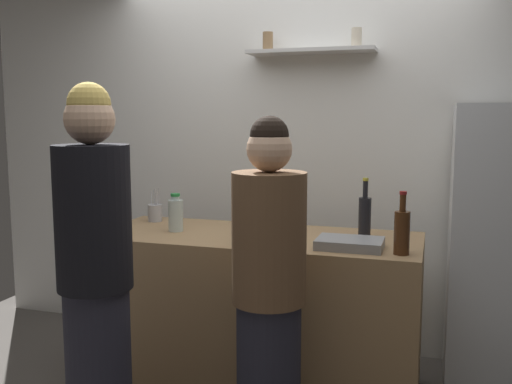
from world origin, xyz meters
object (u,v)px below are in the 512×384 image
Objects in this scene: person_blonde at (95,277)px; wine_bottle_green_glass at (250,215)px; wine_bottle_dark_glass at (365,216)px; refrigerator at (507,251)px; wine_bottle_amber_glass at (402,231)px; water_bottle_plastic at (176,214)px; person_brown_jacket at (269,295)px; baking_pan at (350,243)px; utensil_holder at (155,212)px; wine_bottle_pale_glass at (244,225)px.

wine_bottle_green_glass is at bearing 20.39° from person_blonde.
wine_bottle_dark_glass is (0.62, 0.18, -0.00)m from wine_bottle_green_glass.
refrigerator reaches higher than wine_bottle_amber_glass.
person_brown_jacket reaches higher than water_bottle_plastic.
refrigerator is 5.28× the size of wine_bottle_amber_glass.
wine_bottle_green_glass is 0.64m from wine_bottle_dark_glass.
baking_pan is 1.07m from water_bottle_plastic.
person_blonde reaches higher than water_bottle_plastic.
utensil_holder is 0.69× the size of wine_bottle_amber_glass.
wine_bottle_dark_glass is at bearing -129.03° from person_brown_jacket.
wine_bottle_green_glass is 0.21× the size of person_brown_jacket.
wine_bottle_green_glass reaches higher than baking_pan.
water_bottle_plastic is 0.14× the size of person_brown_jacket.
person_brown_jacket reaches higher than utensil_holder.
baking_pan is at bearing -7.33° from water_bottle_plastic.
wine_bottle_green_glass is (-1.39, -0.46, 0.22)m from refrigerator.
wine_bottle_amber_glass is 1.48m from person_blonde.
refrigerator is 0.99m from baking_pan.
wine_bottle_amber_glass reaches higher than water_bottle_plastic.
baking_pan is at bearing -136.41° from person_brown_jacket.
wine_bottle_dark_glass is (-0.78, -0.28, 0.21)m from refrigerator.
wine_bottle_dark_glass is 1.50× the size of water_bottle_plastic.
wine_bottle_green_glass reaches higher than water_bottle_plastic.
person_blonde is at bearing -152.92° from wine_bottle_amber_glass.
wine_bottle_pale_glass is 0.70m from wine_bottle_dark_glass.
wine_bottle_dark_glass is (0.04, 0.27, 0.10)m from baking_pan.
refrigerator is 4.91× the size of wine_bottle_green_glass.
refrigerator is 1.04× the size of person_brown_jacket.
person_brown_jacket is (0.76, -0.62, -0.23)m from water_bottle_plastic.
wine_bottle_amber_glass is at bearing -12.52° from person_blonde.
wine_bottle_green_glass is at bearing 171.21° from baking_pan.
wine_bottle_dark_glass is (0.58, 0.39, 0.01)m from wine_bottle_pale_glass.
baking_pan is 1.07× the size of wine_bottle_amber_glass.
water_bottle_plastic is at bearing 174.43° from wine_bottle_green_glass.
wine_bottle_pale_glass is 1.32× the size of water_bottle_plastic.
wine_bottle_amber_glass is (0.84, -0.15, -0.01)m from wine_bottle_green_glass.
wine_bottle_pale_glass is 0.81m from person_blonde.
utensil_holder is 1.16m from person_blonde.
water_bottle_plastic is at bearing -53.95° from person_brown_jacket.
person_brown_jacket reaches higher than wine_bottle_amber_glass.
wine_bottle_amber_glass is at bearing -15.76° from utensil_holder.
person_blonde is 0.79m from person_brown_jacket.
utensil_holder is (-1.33, 0.39, 0.03)m from baking_pan.
water_bottle_plastic is (0.27, -0.25, 0.04)m from utensil_holder.
wine_bottle_pale_glass is 0.88× the size of wine_bottle_green_glass.
utensil_holder is 0.94m from wine_bottle_pale_glass.
person_blonde reaches higher than wine_bottle_amber_glass.
refrigerator reaches higher than person_brown_jacket.
baking_pan is 0.59m from person_brown_jacket.
wine_bottle_amber_glass is 0.75m from person_brown_jacket.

